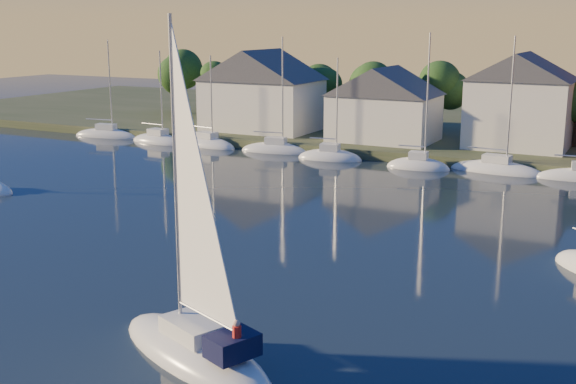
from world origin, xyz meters
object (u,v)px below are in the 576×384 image
Objects in this scene: hero_sailboat at (196,344)px; clubhouse_centre at (385,103)px; clubhouse_west at (262,89)px; clubhouse_east at (520,99)px.

clubhouse_centre is at bearing -56.12° from hero_sailboat.
clubhouse_west is 0.90× the size of hero_sailboat.
clubhouse_centre is (16.00, -1.00, -0.80)m from clubhouse_west.
clubhouse_centre is at bearing -171.87° from clubhouse_east.
clubhouse_centre is at bearing -3.58° from clubhouse_west.
clubhouse_west is 30.02m from clubhouse_east.
hero_sailboat reaches higher than clubhouse_east.
hero_sailboat reaches higher than clubhouse_west.
clubhouse_centre is 53.58m from hero_sailboat.
clubhouse_east is (30.00, 1.00, 0.07)m from clubhouse_west.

